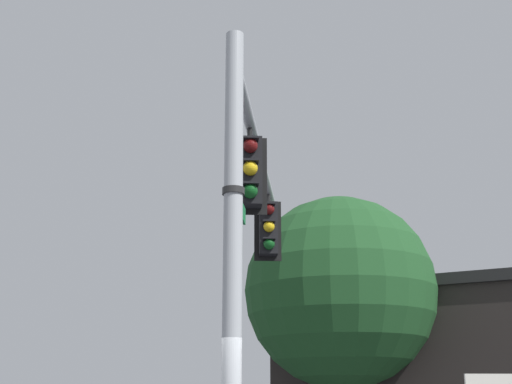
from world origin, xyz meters
name	(u,v)px	position (x,y,z in m)	size (l,w,h in m)	color
signal_pole	(232,279)	(0.00, 0.00, 3.17)	(0.23, 0.23, 6.33)	#ADB2B7
mast_arm	(257,150)	(-0.46, -3.03, 5.88)	(0.17, 0.17, 6.12)	#ADB2B7
traffic_light_nearest_pole	(250,171)	(-0.28, -1.83, 5.09)	(0.54, 0.49, 1.31)	black
traffic_light_mid_inner	(268,228)	(-0.81, -5.34, 5.09)	(0.54, 0.49, 1.31)	black
street_name_sign	(237,200)	(-0.06, -0.37, 4.22)	(0.33, 1.33, 0.22)	#147238
storefront_building	(470,376)	(-7.05, -12.12, 2.51)	(11.83, 10.47, 5.01)	#282321
tree_by_storefront	(340,292)	(-3.08, -10.31, 4.61)	(5.06, 5.06, 7.15)	#4C3823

